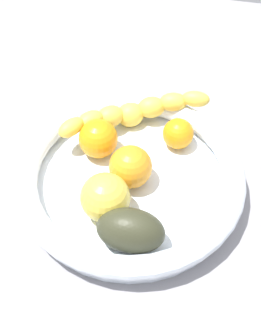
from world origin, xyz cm
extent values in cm
cube|color=gray|center=(0.00, 0.00, 1.50)|extent=(120.00, 120.00, 3.00)
cylinder|color=white|center=(0.00, 0.00, 4.04)|extent=(32.44, 32.44, 2.08)
torus|color=white|center=(0.00, 0.00, 6.74)|extent=(34.77, 34.77, 3.32)
ellipsoid|color=yellow|center=(7.71, 15.43, 9.79)|extent=(4.86, 2.98, 2.66)
ellipsoid|color=yellow|center=(4.10, 14.90, 8.90)|extent=(5.27, 4.10, 3.14)
ellipsoid|color=yellow|center=(0.62, 13.82, 8.01)|extent=(5.70, 5.09, 3.62)
ellipsoid|color=yellow|center=(-2.66, 12.22, 7.12)|extent=(6.12, 5.91, 4.09)
ellipsoid|color=yellow|center=(-5.65, 10.14, 8.01)|extent=(5.92, 5.77, 3.62)
ellipsoid|color=yellow|center=(-8.29, 7.62, 8.90)|extent=(5.47, 5.59, 3.14)
ellipsoid|color=yellow|center=(-10.51, 4.72, 9.79)|extent=(4.79, 5.39, 2.66)
sphere|color=orange|center=(5.90, 9.04, 7.59)|extent=(5.02, 5.02, 5.02)
sphere|color=orange|center=(-6.22, 4.72, 8.20)|extent=(6.25, 6.25, 6.25)
sphere|color=orange|center=(-0.26, 0.34, 8.34)|extent=(6.53, 6.53, 6.53)
ellipsoid|color=#343522|center=(2.31, -10.64, 8.06)|extent=(9.52, 6.19, 6.46)
sphere|color=gold|center=(-2.24, -6.45, 8.64)|extent=(7.13, 7.13, 7.13)
camera|label=1|loc=(8.97, -41.75, 59.56)|focal=47.92mm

